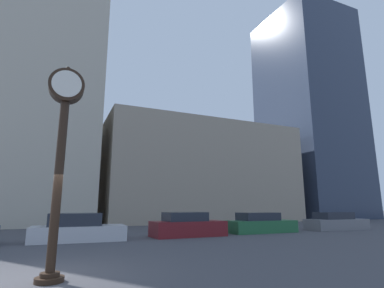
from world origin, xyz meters
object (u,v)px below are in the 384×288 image
car_green (261,224)px  car_maroon (187,226)px  street_clock (62,138)px  car_grey (336,222)px  car_silver (78,229)px

car_green → car_maroon: bearing=-176.9°
street_clock → car_grey: street_clock is taller
car_maroon → car_green: (5.39, 0.30, -0.04)m
car_silver → car_green: car_silver is taller
street_clock → car_silver: street_clock is taller
car_green → car_grey: car_green is taller
street_clock → car_grey: (18.92, 8.38, -2.91)m
car_silver → street_clock: bearing=-94.6°
street_clock → car_silver: (1.08, 8.45, -2.87)m
street_clock → car_grey: bearing=23.9°
street_clock → car_silver: 8.99m
street_clock → car_green: street_clock is taller
car_maroon → car_green: car_maroon is taller
car_silver → car_maroon: bearing=2.5°
street_clock → car_maroon: bearing=50.1°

